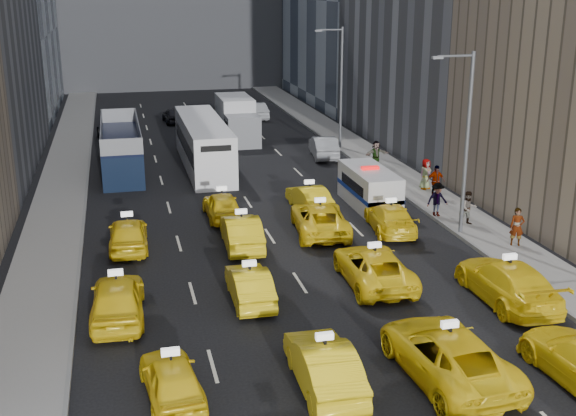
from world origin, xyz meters
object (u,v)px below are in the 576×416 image
object	(u,v)px
nypd_van	(369,188)
box_truck	(237,120)
pedestrian_0	(517,227)
double_decker	(121,147)
city_bus	(203,144)

from	to	relation	value
nypd_van	box_truck	bearing A→B (deg)	100.74
nypd_van	pedestrian_0	distance (m)	9.17
pedestrian_0	double_decker	bearing A→B (deg)	155.70
double_decker	box_truck	bearing A→B (deg)	33.17
double_decker	city_bus	world-z (taller)	city_bus
box_truck	nypd_van	bearing A→B (deg)	-82.95
city_bus	pedestrian_0	xyz separation A→B (m)	(12.37, -19.14, -0.54)
double_decker	pedestrian_0	world-z (taller)	double_decker
double_decker	city_bus	distance (m)	5.45
city_bus	box_truck	size ratio (longest dim) A/B	1.69
nypd_van	city_bus	world-z (taller)	city_bus
double_decker	pedestrian_0	bearing A→B (deg)	-55.04
city_bus	box_truck	distance (m)	9.07
city_bus	pedestrian_0	world-z (taller)	city_bus
double_decker	box_truck	distance (m)	11.98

